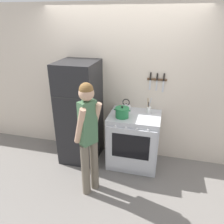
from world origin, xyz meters
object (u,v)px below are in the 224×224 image
at_px(stove_range, 134,140).
at_px(tea_kettle, 126,107).
at_px(refrigerator, 80,113).
at_px(person, 88,134).
at_px(dutch_oven_pot, 122,112).
at_px(utensil_jar, 149,109).

height_order(stove_range, tea_kettle, tea_kettle).
bearing_deg(tea_kettle, refrigerator, -168.89).
relative_size(stove_range, tea_kettle, 4.29).
bearing_deg(stove_range, person, -122.48).
relative_size(dutch_oven_pot, utensil_jar, 1.00).
bearing_deg(dutch_oven_pot, utensil_jar, 34.35).
bearing_deg(utensil_jar, dutch_oven_pot, -145.65).
relative_size(stove_range, utensil_jar, 3.53).
xyz_separation_m(refrigerator, dutch_oven_pot, (0.74, -0.11, 0.13)).
height_order(refrigerator, utensil_jar, refrigerator).
bearing_deg(person, dutch_oven_pot, 6.89).
height_order(stove_range, dutch_oven_pot, dutch_oven_pot).
xyz_separation_m(refrigerator, utensil_jar, (1.13, 0.16, 0.11)).
height_order(refrigerator, stove_range, refrigerator).
xyz_separation_m(refrigerator, person, (0.43, -0.78, 0.07)).
bearing_deg(dutch_oven_pot, tea_kettle, 86.79).
bearing_deg(utensil_jar, stove_range, -141.22).
bearing_deg(tea_kettle, stove_range, -42.53).
distance_m(dutch_oven_pot, tea_kettle, 0.26).
distance_m(stove_range, dutch_oven_pot, 0.56).
distance_m(stove_range, tea_kettle, 0.56).
height_order(utensil_jar, person, person).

